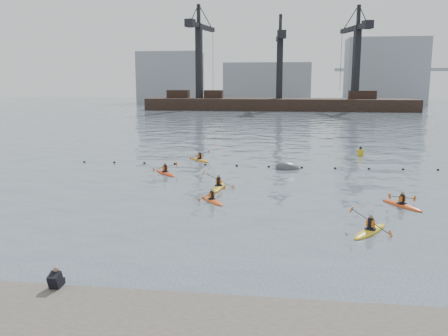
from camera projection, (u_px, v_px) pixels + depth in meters
The scene contains 12 objects.
ground at pixel (227, 252), 22.10m from camera, with size 400.00×400.00×0.00m, color #394453.
float_line at pixel (253, 166), 44.12m from camera, with size 33.24×0.73×0.24m.
barge_pier at pixel (278, 103), 128.97m from camera, with size 72.00×19.30×29.50m.
skyline at pixel (288, 77), 166.56m from camera, with size 141.00×28.00×22.00m.
kayaker_0 at pixel (212, 200), 31.36m from camera, with size 2.20×2.78×1.08m.
kayaker_1 at pixel (370, 230), 24.91m from camera, with size 2.49×3.26×1.35m.
kayaker_2 at pixel (165, 173), 40.62m from camera, with size 2.69×3.04×1.09m.
kayaker_3 at pixel (219, 186), 35.24m from camera, with size 2.49×3.57×1.43m.
kayaker_4 at pixel (402, 205), 30.11m from camera, with size 2.36×3.20×1.08m.
kayaker_5 at pixel (200, 159), 47.34m from camera, with size 2.68×2.96×1.14m.
mooring_buoy at pixel (288, 169), 42.88m from camera, with size 2.37×1.40×1.19m, color #3B3D40.
nav_buoy at pixel (361, 152), 50.26m from camera, with size 0.67×0.67×1.21m.
Camera 1 is at (2.67, -20.85, 7.86)m, focal length 38.00 mm.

